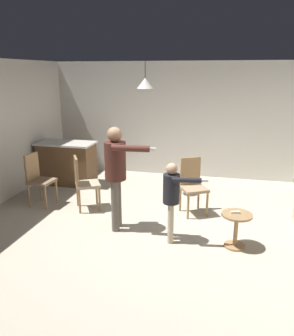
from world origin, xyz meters
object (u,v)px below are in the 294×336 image
Objects in this scene: kitchen_counter at (67,163)px; person_child at (172,194)px; spare_remote_on_table at (235,212)px; side_table_by_couch at (236,226)px; person_adult at (116,167)px; dining_chair_centre_back at (38,177)px; dining_chair_near_wall at (192,184)px; dining_chair_by_counter at (83,181)px.

person_child is (2.73, -2.13, 0.28)m from kitchen_counter.
person_child is at bearing -177.41° from spare_remote_on_table.
side_table_by_couch is 0.21m from spare_remote_on_table.
person_adult is (1.82, -1.92, 0.56)m from kitchen_counter.
dining_chair_centre_back is at bearing -115.89° from person_child.
dining_chair_centre_back is (0.05, -1.30, 0.07)m from kitchen_counter.
person_adult is at bearing 174.60° from spare_remote_on_table.
dining_chair_centre_back is (-2.68, 0.83, -0.21)m from person_child.
spare_remote_on_table reaches higher than side_table_by_couch.
person_child is 2.81m from dining_chair_centre_back.
dining_chair_near_wall is 7.69× the size of spare_remote_on_table.
spare_remote_on_table is at bearing 81.79° from dining_chair_centre_back.
person_child is (0.92, -0.21, -0.28)m from person_adult.
side_table_by_couch is 1.03m from person_child.
dining_chair_centre_back is 3.67m from spare_remote_on_table.
side_table_by_couch is 0.52× the size of dining_chair_by_counter.
kitchen_counter is at bearing -141.34° from person_adult.
kitchen_counter is 2.70m from person_adult.
dining_chair_centre_back is at bearing 167.62° from side_table_by_couch.
person_child is at bearing -177.74° from side_table_by_couch.
person_adult is 0.98m from person_child.
dining_chair_centre_back is (-2.87, -0.31, 0.00)m from dining_chair_near_wall.
dining_chair_centre_back reaches higher than spare_remote_on_table.
person_child is 1.22× the size of dining_chair_near_wall.
dining_chair_near_wall is at bearing 125.14° from person_adult.
dining_chair_near_wall is (0.19, 1.14, -0.21)m from person_child.
kitchen_counter is 1.26× the size of dining_chair_centre_back.
dining_chair_by_counter is (0.97, -1.30, 0.07)m from kitchen_counter.
side_table_by_couch is 2.82m from dining_chair_by_counter.
dining_chair_near_wall is at bearing 161.97° from person_child.
kitchen_counter is 0.76× the size of person_adult.
kitchen_counter is 9.69× the size of spare_remote_on_table.
kitchen_counter is 1.26× the size of dining_chair_by_counter.
side_table_by_couch is 0.31× the size of person_adult.
person_child is at bearing 76.98° from dining_chair_centre_back.
dining_chair_centre_back is at bearing -120.34° from dining_chair_by_counter.
kitchen_counter is 3.48m from person_child.
person_adult reaches higher than dining_chair_near_wall.
dining_chair_near_wall and dining_chair_centre_back have the same top height.
side_table_by_couch is at bearing 43.31° from dining_chair_by_counter.
person_adult is 1.67× the size of dining_chair_near_wall.
side_table_by_couch is at bearing 94.55° from dining_chair_near_wall.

